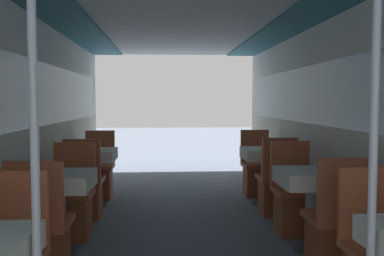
# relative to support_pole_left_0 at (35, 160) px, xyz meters

# --- Properties ---
(wall_left) EXTENTS (0.05, 7.96, 2.13)m
(wall_left) POSITION_rel_support_pole_left_0_xyz_m (-0.69, 1.94, 0.05)
(wall_left) COLOR silver
(wall_left) RESTS_ON ground_plane
(wall_right) EXTENTS (0.05, 7.96, 2.13)m
(wall_right) POSITION_rel_support_pole_left_0_xyz_m (2.22, 1.94, 0.05)
(wall_right) COLOR silver
(wall_right) RESTS_ON ground_plane
(ceiling_panel) EXTENTS (2.91, 7.96, 0.07)m
(ceiling_panel) POSITION_rel_support_pole_left_0_xyz_m (0.77, 1.94, 1.11)
(ceiling_panel) COLOR silver
(ceiling_panel) RESTS_ON wall_left
(support_pole_left_0) EXTENTS (0.04, 0.04, 2.13)m
(support_pole_left_0) POSITION_rel_support_pole_left_0_xyz_m (0.00, 0.00, 0.00)
(support_pole_left_0) COLOR silver
(support_pole_left_0) RESTS_ON ground_plane
(dining_table_left_1) EXTENTS (0.57, 0.57, 0.72)m
(dining_table_left_1) POSITION_rel_support_pole_left_0_xyz_m (-0.32, 1.71, -0.47)
(dining_table_left_1) COLOR #4C4C51
(dining_table_left_1) RESTS_ON ground_plane
(chair_left_near_1) EXTENTS (0.40, 0.40, 0.91)m
(chair_left_near_1) POSITION_rel_support_pole_left_0_xyz_m (-0.32, 1.20, -0.78)
(chair_left_near_1) COLOR brown
(chair_left_near_1) RESTS_ON ground_plane
(chair_left_far_1) EXTENTS (0.40, 0.40, 0.91)m
(chair_left_far_1) POSITION_rel_support_pole_left_0_xyz_m (-0.32, 2.22, -0.78)
(chair_left_far_1) COLOR brown
(chair_left_far_1) RESTS_ON ground_plane
(dining_table_left_2) EXTENTS (0.57, 0.57, 0.72)m
(dining_table_left_2) POSITION_rel_support_pole_left_0_xyz_m (-0.32, 3.43, -0.47)
(dining_table_left_2) COLOR #4C4C51
(dining_table_left_2) RESTS_ON ground_plane
(chair_left_near_2) EXTENTS (0.40, 0.40, 0.91)m
(chair_left_near_2) POSITION_rel_support_pole_left_0_xyz_m (-0.32, 2.91, -0.78)
(chair_left_near_2) COLOR brown
(chair_left_near_2) RESTS_ON ground_plane
(chair_left_far_2) EXTENTS (0.40, 0.40, 0.91)m
(chair_left_far_2) POSITION_rel_support_pole_left_0_xyz_m (-0.32, 3.94, -0.78)
(chair_left_far_2) COLOR brown
(chair_left_far_2) RESTS_ON ground_plane
(support_pole_right_0) EXTENTS (0.04, 0.04, 2.13)m
(support_pole_right_0) POSITION_rel_support_pole_left_0_xyz_m (1.53, 0.00, 0.00)
(support_pole_right_0) COLOR silver
(support_pole_right_0) RESTS_ON ground_plane
(dining_table_right_1) EXTENTS (0.57, 0.57, 0.72)m
(dining_table_right_1) POSITION_rel_support_pole_left_0_xyz_m (1.86, 1.71, -0.47)
(dining_table_right_1) COLOR #4C4C51
(dining_table_right_1) RESTS_ON ground_plane
(chair_right_near_1) EXTENTS (0.40, 0.40, 0.91)m
(chair_right_near_1) POSITION_rel_support_pole_left_0_xyz_m (1.86, 1.20, -0.78)
(chair_right_near_1) COLOR brown
(chair_right_near_1) RESTS_ON ground_plane
(chair_right_far_1) EXTENTS (0.40, 0.40, 0.91)m
(chair_right_far_1) POSITION_rel_support_pole_left_0_xyz_m (1.86, 2.22, -0.78)
(chair_right_far_1) COLOR brown
(chair_right_far_1) RESTS_ON ground_plane
(dining_table_right_2) EXTENTS (0.57, 0.57, 0.72)m
(dining_table_right_2) POSITION_rel_support_pole_left_0_xyz_m (1.86, 3.43, -0.47)
(dining_table_right_2) COLOR #4C4C51
(dining_table_right_2) RESTS_ON ground_plane
(chair_right_near_2) EXTENTS (0.40, 0.40, 0.91)m
(chair_right_near_2) POSITION_rel_support_pole_left_0_xyz_m (1.86, 2.91, -0.78)
(chair_right_near_2) COLOR brown
(chair_right_near_2) RESTS_ON ground_plane
(chair_right_far_2) EXTENTS (0.40, 0.40, 0.91)m
(chair_right_far_2) POSITION_rel_support_pole_left_0_xyz_m (1.86, 3.94, -0.78)
(chair_right_far_2) COLOR brown
(chair_right_far_2) RESTS_ON ground_plane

